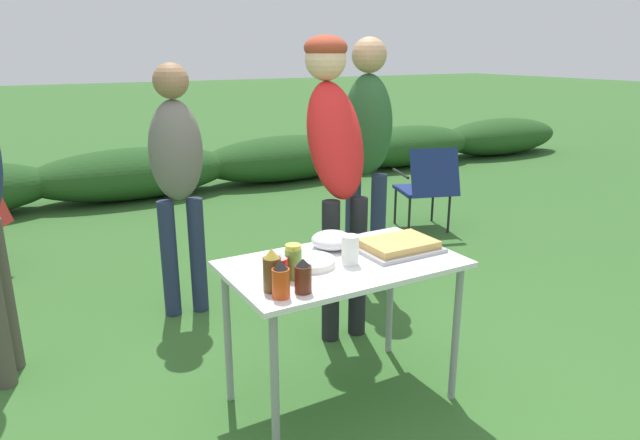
{
  "coord_description": "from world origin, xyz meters",
  "views": [
    {
      "loc": [
        -1.33,
        -2.13,
        1.7
      ],
      "look_at": [
        -0.0,
        0.21,
        0.89
      ],
      "focal_mm": 32.0,
      "sensor_mm": 36.0,
      "label": 1
    }
  ],
  "objects_px": {
    "plate_stack": "(310,262)",
    "standing_person_in_dark_puffer": "(367,140)",
    "mixing_bowl": "(332,240)",
    "beer_bottle": "(272,271)",
    "folding_table": "(343,277)",
    "standing_person_with_beanie": "(335,147)",
    "ketchup_bottle": "(280,268)",
    "relish_jar": "(293,262)",
    "paper_cup_stack": "(350,250)",
    "hot_sauce_bottle": "(281,280)",
    "standing_person_in_gray_fleece": "(177,167)",
    "food_tray": "(398,246)",
    "camp_chair_near_hedge": "(427,184)",
    "bbq_sauce_bottle": "(303,276)"
  },
  "relations": [
    {
      "from": "standing_person_in_gray_fleece",
      "to": "folding_table",
      "type": "bearing_deg",
      "value": -66.37
    },
    {
      "from": "food_tray",
      "to": "plate_stack",
      "type": "distance_m",
      "value": 0.48
    },
    {
      "from": "ketchup_bottle",
      "to": "relish_jar",
      "type": "distance_m",
      "value": 0.07
    },
    {
      "from": "beer_bottle",
      "to": "standing_person_in_dark_puffer",
      "type": "height_order",
      "value": "standing_person_in_dark_puffer"
    },
    {
      "from": "paper_cup_stack",
      "to": "ketchup_bottle",
      "type": "xyz_separation_m",
      "value": [
        -0.38,
        -0.04,
        -0.0
      ]
    },
    {
      "from": "plate_stack",
      "to": "beer_bottle",
      "type": "bearing_deg",
      "value": -147.48
    },
    {
      "from": "standing_person_in_gray_fleece",
      "to": "mixing_bowl",
      "type": "bearing_deg",
      "value": -61.81
    },
    {
      "from": "relish_jar",
      "to": "camp_chair_near_hedge",
      "type": "distance_m",
      "value": 3.2
    },
    {
      "from": "mixing_bowl",
      "to": "beer_bottle",
      "type": "distance_m",
      "value": 0.58
    },
    {
      "from": "folding_table",
      "to": "beer_bottle",
      "type": "bearing_deg",
      "value": -161.84
    },
    {
      "from": "ketchup_bottle",
      "to": "bbq_sauce_bottle",
      "type": "bearing_deg",
      "value": -75.49
    },
    {
      "from": "ketchup_bottle",
      "to": "standing_person_with_beanie",
      "type": "distance_m",
      "value": 1.12
    },
    {
      "from": "standing_person_in_gray_fleece",
      "to": "ketchup_bottle",
      "type": "bearing_deg",
      "value": -81.3
    },
    {
      "from": "folding_table",
      "to": "relish_jar",
      "type": "distance_m",
      "value": 0.33
    },
    {
      "from": "hot_sauce_bottle",
      "to": "standing_person_in_gray_fleece",
      "type": "bearing_deg",
      "value": 88.23
    },
    {
      "from": "ketchup_bottle",
      "to": "standing_person_with_beanie",
      "type": "bearing_deg",
      "value": 46.57
    },
    {
      "from": "food_tray",
      "to": "hot_sauce_bottle",
      "type": "bearing_deg",
      "value": -164.19
    },
    {
      "from": "mixing_bowl",
      "to": "hot_sauce_bottle",
      "type": "relative_size",
      "value": 1.34
    },
    {
      "from": "paper_cup_stack",
      "to": "relish_jar",
      "type": "distance_m",
      "value": 0.31
    },
    {
      "from": "plate_stack",
      "to": "hot_sauce_bottle",
      "type": "distance_m",
      "value": 0.37
    },
    {
      "from": "relish_jar",
      "to": "standing_person_in_dark_puffer",
      "type": "relative_size",
      "value": 0.09
    },
    {
      "from": "bbq_sauce_bottle",
      "to": "camp_chair_near_hedge",
      "type": "relative_size",
      "value": 0.18
    },
    {
      "from": "food_tray",
      "to": "relish_jar",
      "type": "relative_size",
      "value": 2.54
    },
    {
      "from": "bbq_sauce_bottle",
      "to": "ketchup_bottle",
      "type": "relative_size",
      "value": 1.05
    },
    {
      "from": "mixing_bowl",
      "to": "camp_chair_near_hedge",
      "type": "height_order",
      "value": "camp_chair_near_hedge"
    },
    {
      "from": "hot_sauce_bottle",
      "to": "camp_chair_near_hedge",
      "type": "xyz_separation_m",
      "value": [
        2.59,
        2.18,
        -0.35
      ]
    },
    {
      "from": "mixing_bowl",
      "to": "paper_cup_stack",
      "type": "xyz_separation_m",
      "value": [
        -0.04,
        -0.23,
        0.03
      ]
    },
    {
      "from": "plate_stack",
      "to": "camp_chair_near_hedge",
      "type": "relative_size",
      "value": 0.28
    },
    {
      "from": "mixing_bowl",
      "to": "standing_person_with_beanie",
      "type": "relative_size",
      "value": 0.12
    },
    {
      "from": "relish_jar",
      "to": "standing_person_in_dark_puffer",
      "type": "bearing_deg",
      "value": 45.23
    },
    {
      "from": "paper_cup_stack",
      "to": "camp_chair_near_hedge",
      "type": "bearing_deg",
      "value": 42.97
    },
    {
      "from": "relish_jar",
      "to": "standing_person_with_beanie",
      "type": "relative_size",
      "value": 0.09
    },
    {
      "from": "relish_jar",
      "to": "standing_person_in_gray_fleece",
      "type": "xyz_separation_m",
      "value": [
        -0.09,
        1.42,
        0.17
      ]
    },
    {
      "from": "plate_stack",
      "to": "standing_person_in_dark_puffer",
      "type": "height_order",
      "value": "standing_person_in_dark_puffer"
    },
    {
      "from": "plate_stack",
      "to": "bbq_sauce_bottle",
      "type": "bearing_deg",
      "value": -123.91
    },
    {
      "from": "paper_cup_stack",
      "to": "bbq_sauce_bottle",
      "type": "xyz_separation_m",
      "value": [
        -0.34,
        -0.18,
        0.0
      ]
    },
    {
      "from": "folding_table",
      "to": "standing_person_with_beanie",
      "type": "height_order",
      "value": "standing_person_with_beanie"
    },
    {
      "from": "beer_bottle",
      "to": "relish_jar",
      "type": "relative_size",
      "value": 1.21
    },
    {
      "from": "food_tray",
      "to": "paper_cup_stack",
      "type": "relative_size",
      "value": 2.82
    },
    {
      "from": "folding_table",
      "to": "hot_sauce_bottle",
      "type": "relative_size",
      "value": 7.01
    },
    {
      "from": "food_tray",
      "to": "mixing_bowl",
      "type": "xyz_separation_m",
      "value": [
        -0.27,
        0.19,
        0.02
      ]
    },
    {
      "from": "food_tray",
      "to": "ketchup_bottle",
      "type": "xyz_separation_m",
      "value": [
        -0.68,
        -0.07,
        0.04
      ]
    },
    {
      "from": "food_tray",
      "to": "standing_person_in_dark_puffer",
      "type": "relative_size",
      "value": 0.22
    },
    {
      "from": "paper_cup_stack",
      "to": "standing_person_in_gray_fleece",
      "type": "bearing_deg",
      "value": 105.62
    },
    {
      "from": "paper_cup_stack",
      "to": "bbq_sauce_bottle",
      "type": "distance_m",
      "value": 0.38
    },
    {
      "from": "standing_person_in_gray_fleece",
      "to": "standing_person_in_dark_puffer",
      "type": "bearing_deg",
      "value": -1.53
    },
    {
      "from": "standing_person_with_beanie",
      "to": "plate_stack",
      "type": "bearing_deg",
      "value": -124.39
    },
    {
      "from": "folding_table",
      "to": "ketchup_bottle",
      "type": "distance_m",
      "value": 0.4
    },
    {
      "from": "standing_person_in_gray_fleece",
      "to": "standing_person_in_dark_puffer",
      "type": "height_order",
      "value": "standing_person_in_dark_puffer"
    },
    {
      "from": "food_tray",
      "to": "standing_person_in_gray_fleece",
      "type": "height_order",
      "value": "standing_person_in_gray_fleece"
    }
  ]
}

